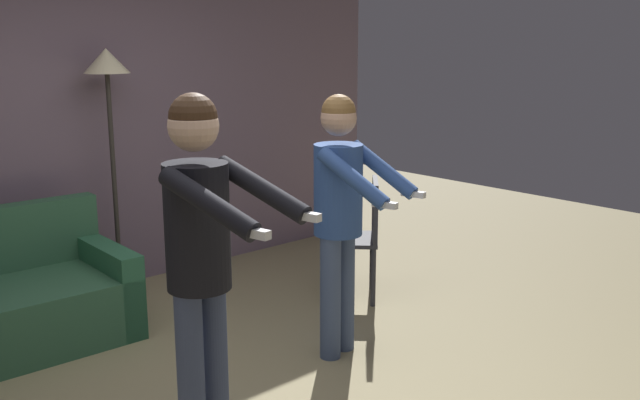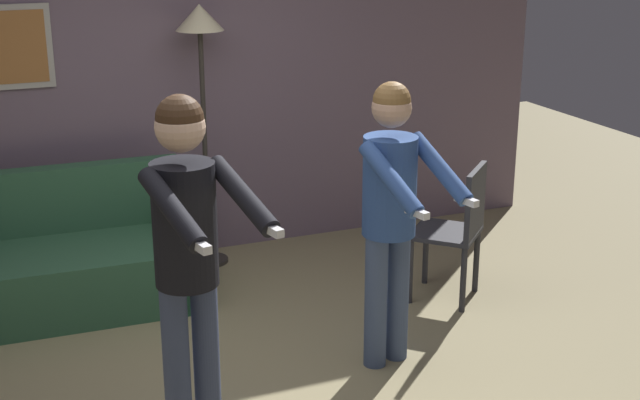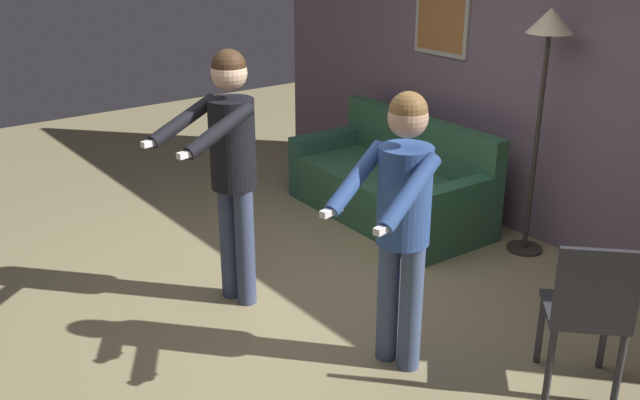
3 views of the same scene
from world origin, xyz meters
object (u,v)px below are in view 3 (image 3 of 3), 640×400
Objects in this scene: couch at (391,186)px; torchiere_lamp at (547,52)px; person_standing_left at (230,155)px; person_standing_right at (402,210)px; dining_chair_distant at (588,309)px.

couch is 1.81m from torchiere_lamp.
couch is at bearing 104.41° from person_standing_left.
person_standing_right is at bearing 16.06° from person_standing_left.
person_standing_left is 1.87× the size of dining_chair_distant.
person_standing_left is 1.06× the size of person_standing_right.
person_standing_right is at bearing -41.67° from couch.
torchiere_lamp is 1.09× the size of person_standing_left.
torchiere_lamp is 2.43m from person_standing_left.
person_standing_left is 1.29m from person_standing_right.
person_standing_left is at bearing -163.94° from person_standing_right.
dining_chair_distant is at bearing 25.35° from person_standing_left.
person_standing_right reaches higher than dining_chair_distant.
person_standing_left is at bearing -154.65° from dining_chair_distant.
torchiere_lamp is 1.15× the size of person_standing_right.
person_standing_right is (0.53, -1.91, -0.60)m from torchiere_lamp.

